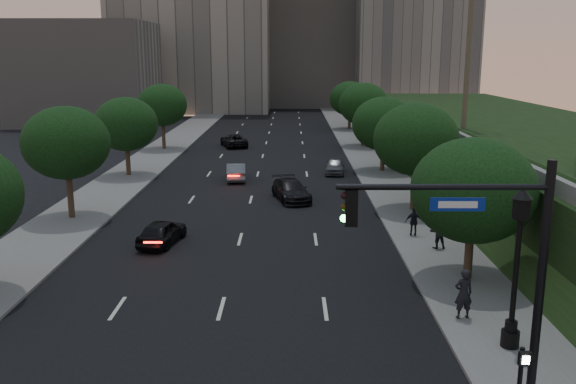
{
  "coord_description": "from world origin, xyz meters",
  "views": [
    {
      "loc": [
        2.66,
        -16.85,
        9.57
      ],
      "look_at": [
        2.55,
        9.53,
        3.6
      ],
      "focal_mm": 38.0,
      "sensor_mm": 36.0,
      "label": 1
    }
  ],
  "objects_px": {
    "street_lamp": "(516,275)",
    "sedan_far_left": "(234,140)",
    "sedan_near_left": "(162,232)",
    "pedestrian_b": "(438,232)",
    "sedan_mid_left": "(236,172)",
    "traffic_signal_mast": "(499,285)",
    "sedan_far_right": "(335,166)",
    "pedestrian_c": "(414,222)",
    "sedan_near_right": "(291,190)",
    "pedestrian_a": "(463,294)"
  },
  "relations": [
    {
      "from": "sedan_mid_left",
      "to": "pedestrian_c",
      "type": "xyz_separation_m",
      "value": [
        10.79,
        -15.35,
        0.25
      ]
    },
    {
      "from": "sedan_far_left",
      "to": "pedestrian_b",
      "type": "bearing_deg",
      "value": 93.42
    },
    {
      "from": "sedan_near_left",
      "to": "sedan_near_right",
      "type": "xyz_separation_m",
      "value": [
        6.66,
        9.75,
        0.03
      ]
    },
    {
      "from": "street_lamp",
      "to": "pedestrian_b",
      "type": "distance_m",
      "value": 10.59
    },
    {
      "from": "sedan_near_right",
      "to": "pedestrian_b",
      "type": "height_order",
      "value": "pedestrian_b"
    },
    {
      "from": "street_lamp",
      "to": "sedan_mid_left",
      "type": "bearing_deg",
      "value": 112.32
    },
    {
      "from": "sedan_near_left",
      "to": "pedestrian_b",
      "type": "xyz_separation_m",
      "value": [
        13.92,
        -1.08,
        0.33
      ]
    },
    {
      "from": "sedan_far_left",
      "to": "sedan_far_right",
      "type": "relative_size",
      "value": 1.25
    },
    {
      "from": "traffic_signal_mast",
      "to": "sedan_far_left",
      "type": "relative_size",
      "value": 1.45
    },
    {
      "from": "traffic_signal_mast",
      "to": "sedan_mid_left",
      "type": "height_order",
      "value": "traffic_signal_mast"
    },
    {
      "from": "sedan_near_left",
      "to": "sedan_near_right",
      "type": "distance_m",
      "value": 11.81
    },
    {
      "from": "street_lamp",
      "to": "pedestrian_b",
      "type": "height_order",
      "value": "street_lamp"
    },
    {
      "from": "pedestrian_b",
      "to": "traffic_signal_mast",
      "type": "bearing_deg",
      "value": 75.75
    },
    {
      "from": "traffic_signal_mast",
      "to": "sedan_near_left",
      "type": "distance_m",
      "value": 19.52
    },
    {
      "from": "street_lamp",
      "to": "sedan_near_left",
      "type": "relative_size",
      "value": 1.47
    },
    {
      "from": "sedan_far_left",
      "to": "pedestrian_b",
      "type": "height_order",
      "value": "pedestrian_b"
    },
    {
      "from": "sedan_mid_left",
      "to": "sedan_near_right",
      "type": "xyz_separation_m",
      "value": [
        4.27,
        -6.67,
        0.01
      ]
    },
    {
      "from": "pedestrian_a",
      "to": "sedan_far_right",
      "type": "bearing_deg",
      "value": -93.17
    },
    {
      "from": "pedestrian_a",
      "to": "pedestrian_c",
      "type": "height_order",
      "value": "pedestrian_a"
    },
    {
      "from": "sedan_far_left",
      "to": "pedestrian_a",
      "type": "bearing_deg",
      "value": 88.48
    },
    {
      "from": "sedan_mid_left",
      "to": "pedestrian_b",
      "type": "relative_size",
      "value": 2.43
    },
    {
      "from": "pedestrian_c",
      "to": "sedan_mid_left",
      "type": "bearing_deg",
      "value": -49.81
    },
    {
      "from": "sedan_far_left",
      "to": "pedestrian_c",
      "type": "height_order",
      "value": "pedestrian_c"
    },
    {
      "from": "traffic_signal_mast",
      "to": "pedestrian_a",
      "type": "xyz_separation_m",
      "value": [
        0.83,
        5.73,
        -2.58
      ]
    },
    {
      "from": "pedestrian_a",
      "to": "traffic_signal_mast",
      "type": "bearing_deg",
      "value": 73.28
    },
    {
      "from": "pedestrian_c",
      "to": "street_lamp",
      "type": "bearing_deg",
      "value": 98.22
    },
    {
      "from": "traffic_signal_mast",
      "to": "pedestrian_a",
      "type": "relative_size",
      "value": 3.72
    },
    {
      "from": "sedan_mid_left",
      "to": "sedan_far_right",
      "type": "relative_size",
      "value": 1.05
    },
    {
      "from": "street_lamp",
      "to": "sedan_far_right",
      "type": "bearing_deg",
      "value": 96.68
    },
    {
      "from": "pedestrian_c",
      "to": "traffic_signal_mast",
      "type": "bearing_deg",
      "value": 91.18
    },
    {
      "from": "sedan_near_right",
      "to": "pedestrian_c",
      "type": "relative_size",
      "value": 3.07
    },
    {
      "from": "sedan_near_left",
      "to": "sedan_far_left",
      "type": "distance_m",
      "value": 33.99
    },
    {
      "from": "traffic_signal_mast",
      "to": "pedestrian_a",
      "type": "distance_m",
      "value": 6.34
    },
    {
      "from": "sedan_near_left",
      "to": "pedestrian_b",
      "type": "distance_m",
      "value": 13.96
    },
    {
      "from": "sedan_near_left",
      "to": "sedan_far_right",
      "type": "height_order",
      "value": "sedan_far_right"
    },
    {
      "from": "pedestrian_a",
      "to": "sedan_near_left",
      "type": "bearing_deg",
      "value": -44.29
    },
    {
      "from": "street_lamp",
      "to": "sedan_far_left",
      "type": "distance_m",
      "value": 47.45
    },
    {
      "from": "sedan_near_left",
      "to": "pedestrian_b",
      "type": "height_order",
      "value": "pedestrian_b"
    },
    {
      "from": "sedan_far_right",
      "to": "traffic_signal_mast",
      "type": "bearing_deg",
      "value": -81.66
    },
    {
      "from": "sedan_near_right",
      "to": "sedan_far_right",
      "type": "distance_m",
      "value": 10.05
    },
    {
      "from": "sedan_near_left",
      "to": "pedestrian_c",
      "type": "height_order",
      "value": "pedestrian_c"
    },
    {
      "from": "sedan_far_left",
      "to": "pedestrian_a",
      "type": "height_order",
      "value": "pedestrian_a"
    },
    {
      "from": "sedan_near_left",
      "to": "sedan_far_right",
      "type": "relative_size",
      "value": 0.99
    },
    {
      "from": "street_lamp",
      "to": "sedan_far_right",
      "type": "xyz_separation_m",
      "value": [
        -3.59,
        30.66,
        -1.98
      ]
    },
    {
      "from": "pedestrian_b",
      "to": "sedan_mid_left",
      "type": "bearing_deg",
      "value": -63.31
    },
    {
      "from": "traffic_signal_mast",
      "to": "sedan_far_right",
      "type": "relative_size",
      "value": 1.81
    },
    {
      "from": "street_lamp",
      "to": "pedestrian_c",
      "type": "height_order",
      "value": "street_lamp"
    },
    {
      "from": "sedan_near_left",
      "to": "pedestrian_b",
      "type": "relative_size",
      "value": 2.29
    },
    {
      "from": "pedestrian_b",
      "to": "pedestrian_c",
      "type": "bearing_deg",
      "value": -77.5
    },
    {
      "from": "sedan_far_right",
      "to": "pedestrian_c",
      "type": "distance_m",
      "value": 18.29
    }
  ]
}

